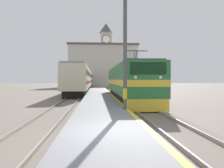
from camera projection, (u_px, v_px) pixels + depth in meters
name	position (u px, v px, depth m)	size (l,w,h in m)	color
ground_plane	(98.00, 92.00, 37.18)	(200.00, 200.00, 0.00)	#70665B
platform	(98.00, 93.00, 32.19)	(3.10, 140.00, 0.43)	slate
rail_track_near	(118.00, 94.00, 32.41)	(2.83, 140.00, 0.16)	#70665B
rail_track_far	(79.00, 94.00, 31.98)	(2.83, 140.00, 0.16)	#70665B
locomotive_train	(128.00, 83.00, 22.32)	(2.92, 17.63, 4.53)	black
passenger_train	(84.00, 79.00, 47.64)	(2.92, 50.18, 4.06)	black
catenary_mast	(126.00, 37.00, 12.38)	(1.90, 0.24, 8.23)	#4C4C51
clock_tower	(106.00, 52.00, 80.37)	(4.85, 4.85, 22.94)	#ADA393
station_building	(103.00, 66.00, 67.31)	(21.23, 7.58, 12.96)	beige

